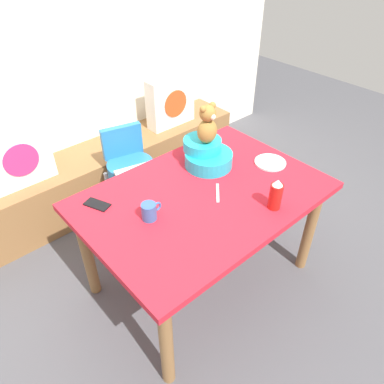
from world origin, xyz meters
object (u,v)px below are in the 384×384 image
(pillow_floral_left, at_px, (17,156))
(cell_phone, at_px, (97,204))
(dinner_plate_near, at_px, (270,162))
(highchair, at_px, (130,166))
(ketchup_bottle, at_px, (276,195))
(infant_seat_teal, at_px, (207,154))
(teddy_bear, at_px, (207,125))
(coffee_mug, at_px, (149,211))
(pillow_floral_right, at_px, (170,101))
(dining_table, at_px, (203,206))

(pillow_floral_left, height_order, cell_phone, pillow_floral_left)
(pillow_floral_left, relative_size, dinner_plate_near, 2.20)
(highchair, xyz_separation_m, ketchup_bottle, (0.20, -1.14, 0.31))
(pillow_floral_left, bearing_deg, dinner_plate_near, -47.56)
(pillow_floral_left, height_order, infant_seat_teal, same)
(teddy_bear, bearing_deg, ketchup_bottle, -91.78)
(ketchup_bottle, bearing_deg, infant_seat_teal, 88.22)
(coffee_mug, distance_m, cell_phone, 0.32)
(pillow_floral_left, xyz_separation_m, pillow_floral_right, (1.36, 0.00, 0.00))
(pillow_floral_right, xyz_separation_m, cell_phone, (-1.24, -0.90, 0.06))
(cell_phone, bearing_deg, pillow_floral_left, 74.74)
(dining_table, height_order, cell_phone, cell_phone)
(pillow_floral_right, bearing_deg, dining_table, -121.09)
(dining_table, xyz_separation_m, ketchup_bottle, (0.20, -0.35, 0.18))
(coffee_mug, bearing_deg, highchair, 64.68)
(ketchup_bottle, bearing_deg, cell_phone, 137.37)
(dining_table, relative_size, ketchup_bottle, 7.52)
(pillow_floral_left, bearing_deg, teddy_bear, -49.77)
(teddy_bear, relative_size, coffee_mug, 2.08)
(teddy_bear, height_order, dinner_plate_near, teddy_bear)
(pillow_floral_right, bearing_deg, highchair, -150.19)
(infant_seat_teal, relative_size, teddy_bear, 1.32)
(pillow_floral_left, bearing_deg, cell_phone, -82.68)
(highchair, bearing_deg, pillow_floral_right, 29.81)
(dinner_plate_near, bearing_deg, pillow_floral_left, 132.44)
(infant_seat_teal, xyz_separation_m, teddy_bear, (0.00, -0.00, 0.21))
(pillow_floral_left, bearing_deg, coffee_mug, -77.13)
(pillow_floral_right, relative_size, highchair, 0.56)
(dining_table, bearing_deg, infant_seat_teal, 43.78)
(infant_seat_teal, relative_size, ketchup_bottle, 1.78)
(dinner_plate_near, bearing_deg, infant_seat_teal, 139.49)
(infant_seat_teal, relative_size, coffee_mug, 2.75)
(infant_seat_teal, height_order, teddy_bear, teddy_bear)
(dining_table, relative_size, teddy_bear, 5.56)
(ketchup_bottle, xyz_separation_m, cell_phone, (-0.71, 0.66, -0.08))
(pillow_floral_left, bearing_deg, ketchup_bottle, -61.94)
(teddy_bear, xyz_separation_m, coffee_mug, (-0.58, -0.18, -0.23))
(dinner_plate_near, bearing_deg, pillow_floral_right, 81.07)
(teddy_bear, distance_m, dinner_plate_near, 0.49)
(pillow_floral_right, bearing_deg, pillow_floral_left, 180.00)
(pillow_floral_right, bearing_deg, infant_seat_teal, -117.04)
(dining_table, distance_m, infant_seat_teal, 0.35)
(teddy_bear, xyz_separation_m, dinner_plate_near, (0.31, -0.27, -0.27))
(coffee_mug, bearing_deg, teddy_bear, 17.26)
(pillow_floral_left, xyz_separation_m, infant_seat_teal, (0.85, -1.00, 0.13))
(pillow_floral_left, distance_m, infant_seat_teal, 1.32)
(pillow_floral_right, relative_size, dinner_plate_near, 2.20)
(highchair, bearing_deg, ketchup_bottle, -80.14)
(coffee_mug, bearing_deg, infant_seat_teal, 17.31)
(ketchup_bottle, bearing_deg, coffee_mug, 146.11)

